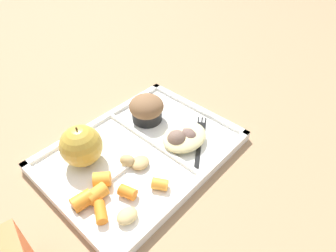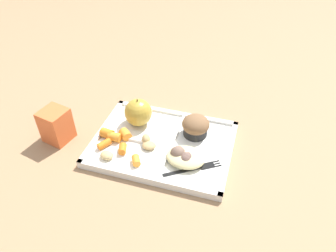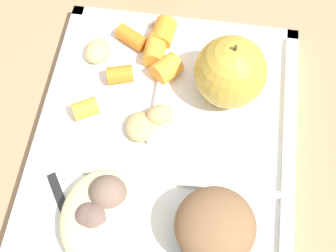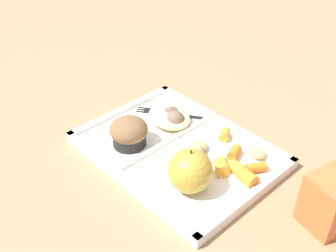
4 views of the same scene
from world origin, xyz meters
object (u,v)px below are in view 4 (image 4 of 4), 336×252
Objects in this scene: bran_muffin at (129,132)px; plastic_fork at (165,113)px; green_apple at (190,171)px; lunch_tray at (178,151)px; milk_carton at (329,202)px.

plastic_fork is at bearing -76.12° from bran_muffin.
plastic_fork is at bearing -32.25° from green_apple.
lunch_tray is 2.75× the size of plastic_fork.
bran_muffin reaches higher than plastic_fork.
bran_muffin is at bearing -0.00° from green_apple.
milk_carton is (-0.20, -0.11, -0.01)m from green_apple.
plastic_fork is (0.03, -0.13, -0.03)m from bran_muffin.
bran_muffin is 0.56× the size of plastic_fork.
milk_carton is (-0.37, -0.11, 0.00)m from bran_muffin.
lunch_tray is 0.30m from milk_carton.
green_apple reaches higher than lunch_tray.
bran_muffin is at bearing 29.42° from milk_carton.
lunch_tray is at bearing 22.49° from milk_carton.
green_apple reaches higher than bran_muffin.
plastic_fork is (0.20, -0.13, -0.04)m from green_apple.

